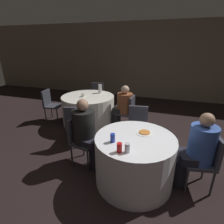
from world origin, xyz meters
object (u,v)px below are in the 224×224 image
at_px(table_far, 89,110).
at_px(chair_far_south, 76,122).
at_px(chair_far_north, 97,94).
at_px(soda_can_red, 119,148).
at_px(person_floral_shirt, 122,107).
at_px(person_blue_shirt, 196,151).
at_px(chair_near_north, 138,124).
at_px(bottle_far, 100,89).
at_px(person_black_shirt, 87,133).
at_px(soda_can_blue, 113,138).
at_px(pizza_plate_near, 144,133).
at_px(chair_far_west, 50,103).
at_px(chair_near_east, 206,157).
at_px(table_near, 134,160).
at_px(chair_far_east, 128,110).
at_px(soda_can_silver, 127,148).
at_px(chair_near_west, 80,136).

distance_m(table_far, chair_far_south, 1.09).
xyz_separation_m(chair_far_north, soda_can_red, (1.66, -3.22, 0.30)).
distance_m(chair_far_south, person_floral_shirt, 1.24).
bearing_deg(soda_can_red, person_blue_shirt, 30.84).
xyz_separation_m(chair_near_north, bottle_far, (-1.26, 1.15, 0.35)).
height_order(chair_near_north, soda_can_red, soda_can_red).
distance_m(person_black_shirt, soda_can_blue, 0.69).
relative_size(chair_far_north, pizza_plate_near, 3.34).
relative_size(chair_far_west, soda_can_blue, 7.03).
relative_size(chair_near_east, person_blue_shirt, 0.73).
height_order(table_near, soda_can_red, soda_can_red).
height_order(chair_far_east, pizza_plate_near, chair_far_east).
bearing_deg(person_blue_shirt, soda_can_silver, 111.87).
xyz_separation_m(chair_far_north, soda_can_blue, (1.51, -3.02, 0.30)).
relative_size(table_near, person_black_shirt, 0.98).
relative_size(chair_near_north, chair_far_east, 1.00).
relative_size(chair_near_east, pizza_plate_near, 3.34).
bearing_deg(chair_near_east, table_far, 48.18).
height_order(pizza_plate_near, bottle_far, bottle_far).
xyz_separation_m(chair_near_west, person_floral_shirt, (0.33, 1.54, 0.05)).
xyz_separation_m(table_far, chair_far_north, (-0.20, 1.07, 0.14)).
bearing_deg(person_floral_shirt, person_blue_shirt, -133.61).
height_order(chair_far_east, soda_can_red, soda_can_red).
bearing_deg(chair_near_west, soda_can_silver, 69.37).
height_order(soda_can_silver, bottle_far, bottle_far).
height_order(chair_far_west, person_blue_shirt, person_blue_shirt).
xyz_separation_m(person_floral_shirt, soda_can_blue, (0.38, -1.91, 0.24)).
xyz_separation_m(chair_near_north, soda_can_red, (0.02, -1.40, 0.30)).
height_order(pizza_plate_near, soda_can_red, soda_can_red).
relative_size(pizza_plate_near, bottle_far, 1.12).
distance_m(person_black_shirt, bottle_far, 2.09).
xyz_separation_m(table_near, bottle_far, (-1.40, 2.13, 0.49)).
bearing_deg(table_far, person_floral_shirt, -2.63).
xyz_separation_m(table_near, chair_near_west, (-0.98, 0.16, 0.14)).
distance_m(pizza_plate_near, bottle_far, 2.47).
relative_size(soda_can_silver, soda_can_blue, 1.00).
distance_m(chair_far_north, chair_far_south, 2.17).
distance_m(chair_near_east, soda_can_silver, 1.19).
bearing_deg(bottle_far, soda_can_red, -63.41).
height_order(chair_near_west, chair_far_north, same).
xyz_separation_m(table_near, chair_far_west, (-2.66, 1.58, 0.14)).
xyz_separation_m(chair_near_north, soda_can_silver, (0.11, -1.37, 0.30)).
relative_size(chair_near_north, chair_far_south, 1.00).
bearing_deg(bottle_far, person_black_shirt, -74.26).
height_order(chair_near_north, chair_far_east, same).
distance_m(chair_near_east, bottle_far, 3.10).
xyz_separation_m(person_floral_shirt, soda_can_red, (0.53, -2.11, 0.24)).
bearing_deg(chair_near_north, soda_can_red, 82.66).
height_order(chair_near_east, chair_far_north, same).
distance_m(chair_far_west, person_blue_shirt, 3.77).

